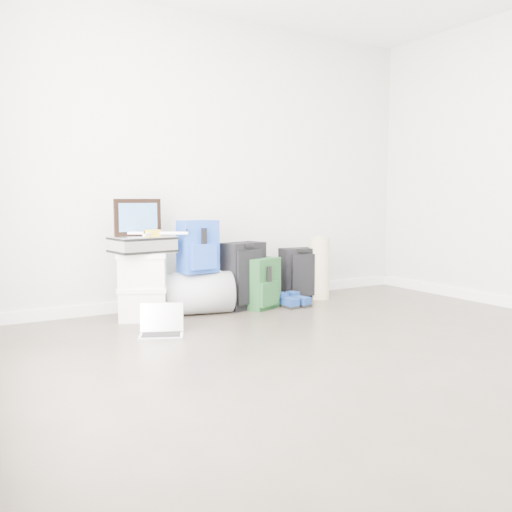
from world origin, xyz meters
TOP-DOWN VIEW (x-y plane):
  - ground at (0.00, 0.00)m, footprint 5.00×5.00m
  - room_envelope at (0.00, 0.02)m, footprint 4.52×5.02m
  - boxes_stack at (-0.85, 2.11)m, footprint 0.49×0.45m
  - briefcase at (-0.85, 2.11)m, footprint 0.51×0.40m
  - painting at (-0.85, 2.21)m, footprint 0.41×0.06m
  - drone at (-0.77, 2.09)m, footprint 0.52×0.52m
  - duffel_bag at (-0.37, 2.09)m, footprint 0.66×0.49m
  - blue_backpack at (-0.37, 2.06)m, footprint 0.34×0.27m
  - large_suitcase at (0.10, 2.10)m, footprint 0.44×0.34m
  - green_backpack at (0.25, 2.00)m, footprint 0.38×0.34m
  - carry_on at (0.78, 2.21)m, footprint 0.35×0.25m
  - shoes at (0.54, 1.94)m, footprint 0.27×0.29m
  - rolled_rug at (1.00, 2.13)m, footprint 0.20×0.20m
  - laptop at (-0.91, 1.54)m, footprint 0.39×0.34m

SIDE VIEW (x-z plane):
  - ground at x=0.00m, z-range 0.00..0.00m
  - shoes at x=0.54m, z-range 0.00..0.09m
  - laptop at x=-0.91m, z-range -0.06..0.17m
  - duffel_bag at x=-0.37m, z-range 0.00..0.37m
  - green_backpack at x=0.25m, z-range -0.01..0.46m
  - carry_on at x=0.78m, z-range 0.00..0.52m
  - boxes_stack at x=-0.85m, z-range 0.00..0.56m
  - large_suitcase at x=0.10m, z-range 0.00..0.61m
  - rolled_rug at x=1.00m, z-range 0.00..0.62m
  - blue_backpack at x=-0.37m, z-range 0.36..0.81m
  - briefcase at x=-0.85m, z-range 0.56..0.70m
  - drone at x=-0.77m, z-range 0.70..0.75m
  - painting at x=-0.85m, z-range 0.70..1.01m
  - room_envelope at x=0.00m, z-range 0.37..3.08m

